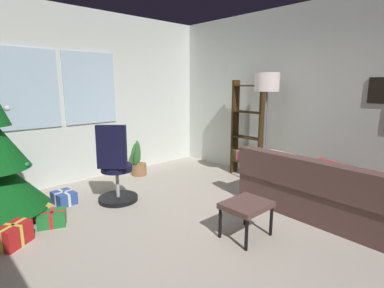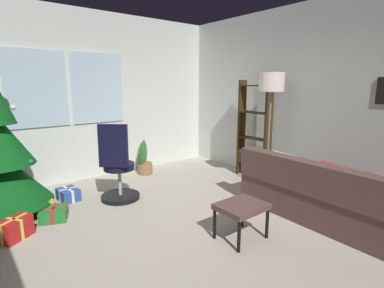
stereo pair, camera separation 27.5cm
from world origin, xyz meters
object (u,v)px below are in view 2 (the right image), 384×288
object	(u,v)px
footstool	(241,209)
gift_box_blue	(68,194)
couch	(337,197)
gift_box_red	(15,229)
office_chair	(118,171)
bookshelf	(254,136)
gift_box_green	(54,214)
floor_lamp	(271,90)
gift_box_gold	(42,206)
potted_plant	(144,161)

from	to	relation	value
footstool	gift_box_blue	distance (m)	2.59
couch	gift_box_red	world-z (taller)	couch
office_chair	bookshelf	size ratio (longest dim) A/B	0.65
gift_box_red	couch	bearing A→B (deg)	-30.85
couch	gift_box_green	xyz separation A→B (m)	(-2.79, 2.18, -0.20)
floor_lamp	gift_box_red	bearing A→B (deg)	167.48
gift_box_gold	gift_box_blue	xyz separation A→B (m)	(0.40, 0.24, -0.01)
gift_box_gold	bookshelf	world-z (taller)	bookshelf
gift_box_red	gift_box_blue	bearing A→B (deg)	44.55
bookshelf	floor_lamp	xyz separation A→B (m)	(-0.36, -0.59, 0.82)
gift_box_gold	bookshelf	size ratio (longest dim) A/B	0.19
office_chair	potted_plant	xyz separation A→B (m)	(0.94, 0.91, -0.20)
floor_lamp	office_chair	bearing A→B (deg)	152.36
footstool	bookshelf	xyz separation A→B (m)	(1.84, 1.37, 0.41)
bookshelf	floor_lamp	size ratio (longest dim) A/B	0.95
couch	gift_box_red	xyz separation A→B (m)	(-3.25, 1.94, -0.16)
couch	gift_box_gold	xyz separation A→B (m)	(-2.86, 2.48, -0.18)
gift_box_red	floor_lamp	size ratio (longest dim) A/B	0.21
gift_box_green	floor_lamp	bearing A→B (deg)	-18.72
potted_plant	gift_box_blue	bearing A→B (deg)	-163.86
gift_box_red	office_chair	distance (m)	1.44
gift_box_green	gift_box_blue	size ratio (longest dim) A/B	1.18
office_chair	gift_box_blue	bearing A→B (deg)	140.56
gift_box_blue	office_chair	size ratio (longest dim) A/B	0.31
gift_box_green	potted_plant	size ratio (longest dim) A/B	0.62
gift_box_red	gift_box_gold	xyz separation A→B (m)	(0.39, 0.54, -0.02)
gift_box_gold	office_chair	bearing A→B (deg)	-13.12
couch	bookshelf	world-z (taller)	bookshelf
footstool	gift_box_red	xyz separation A→B (m)	(-1.93, 1.53, -0.23)
gift_box_gold	gift_box_blue	distance (m)	0.47
gift_box_gold	potted_plant	size ratio (longest dim) A/B	0.50
gift_box_gold	bookshelf	xyz separation A→B (m)	(3.37, -0.70, 0.66)
couch	bookshelf	distance (m)	1.91
gift_box_red	gift_box_green	size ratio (longest dim) A/B	0.94
gift_box_green	bookshelf	bearing A→B (deg)	-6.98
gift_box_green	footstool	bearing A→B (deg)	-50.34
couch	potted_plant	bearing A→B (deg)	106.66
bookshelf	office_chair	bearing A→B (deg)	168.83
couch	potted_plant	distance (m)	3.30
floor_lamp	gift_box_green	bearing A→B (deg)	161.28
footstool	office_chair	bearing A→B (deg)	107.00
floor_lamp	potted_plant	distance (m)	2.62
gift_box_gold	floor_lamp	bearing A→B (deg)	-23.26
gift_box_green	gift_box_blue	bearing A→B (deg)	57.96
gift_box_green	bookshelf	size ratio (longest dim) A/B	0.24
gift_box_blue	potted_plant	xyz separation A→B (m)	(1.51, 0.44, 0.17)
gift_box_blue	floor_lamp	world-z (taller)	floor_lamp
gift_box_gold	office_chair	distance (m)	1.06
office_chair	bookshelf	world-z (taller)	bookshelf
couch	gift_box_gold	bearing A→B (deg)	139.04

